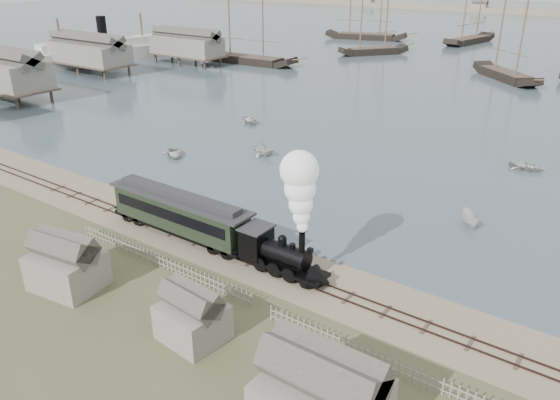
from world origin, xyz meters
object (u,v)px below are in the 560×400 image
Objects in this scene: passenger_coach at (180,212)px; steamship at (103,39)px; locomotive at (293,225)px; beached_dinghy at (195,216)px.

passenger_coach is 0.31× the size of steamship.
locomotive is at bearing -106.20° from steamship.
locomotive is 2.60× the size of beached_dinghy.
locomotive is 0.20× the size of steamship.
locomotive is at bearing -64.45° from beached_dinghy.
locomotive reaches higher than beached_dinghy.
passenger_coach reaches higher than beached_dinghy.
locomotive reaches higher than passenger_coach.
locomotive is 14.35m from beached_dinghy.
steamship reaches higher than passenger_coach.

